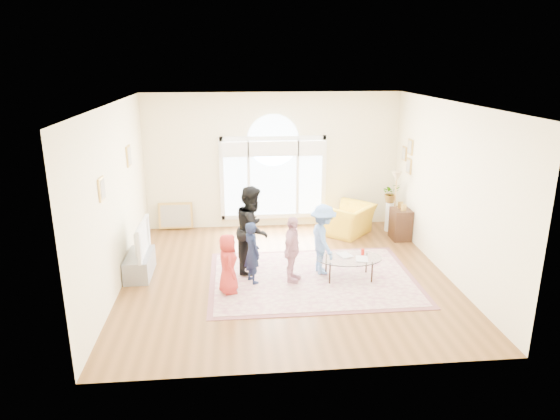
{
  "coord_description": "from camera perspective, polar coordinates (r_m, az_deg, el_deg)",
  "views": [
    {
      "loc": [
        -0.95,
        -8.59,
        3.94
      ],
      "look_at": [
        -0.09,
        0.3,
        1.21
      ],
      "focal_mm": 32.0,
      "sensor_mm": 36.0,
      "label": 1
    }
  ],
  "objects": [
    {
      "name": "ground",
      "position": [
        9.49,
        0.74,
        -7.52
      ],
      "size": [
        6.0,
        6.0,
        0.0
      ],
      "primitive_type": "plane",
      "color": "brown",
      "rests_on": "ground"
    },
    {
      "name": "floor_lamp",
      "position": [
        11.5,
        13.16,
        3.18
      ],
      "size": [
        0.27,
        0.27,
        1.51
      ],
      "color": "black",
      "rests_on": "ground"
    },
    {
      "name": "leaning_picture",
      "position": [
        12.22,
        -11.73,
        -2.18
      ],
      "size": [
        0.8,
        0.14,
        0.62
      ],
      "primitive_type": "cube",
      "rotation": [
        -0.14,
        0.0,
        0.0
      ],
      "color": "tan",
      "rests_on": "ground"
    },
    {
      "name": "child_red",
      "position": [
        8.66,
        -5.97,
        -6.12
      ],
      "size": [
        0.42,
        0.57,
        1.06
      ],
      "primitive_type": "imported",
      "rotation": [
        0.0,
        0.0,
        1.73
      ],
      "color": "#B12B27",
      "rests_on": "area_rug"
    },
    {
      "name": "child_black",
      "position": [
        9.41,
        -3.15,
        -2.19
      ],
      "size": [
        0.82,
        0.94,
        1.66
      ],
      "primitive_type": "imported",
      "rotation": [
        0.0,
        0.0,
        1.31
      ],
      "color": "black",
      "rests_on": "area_rug"
    },
    {
      "name": "child_pink",
      "position": [
        9.01,
        1.39,
        -4.54
      ],
      "size": [
        0.56,
        0.78,
        1.23
      ],
      "primitive_type": "imported",
      "rotation": [
        0.0,
        0.0,
        1.17
      ],
      "color": "#D799AE",
      "rests_on": "area_rug"
    },
    {
      "name": "tv_console",
      "position": [
        9.8,
        -15.74,
        -6.04
      ],
      "size": [
        0.45,
        1.0,
        0.42
      ],
      "primitive_type": "cube",
      "color": "gray",
      "rests_on": "ground"
    },
    {
      "name": "child_blue",
      "position": [
        9.38,
        4.94,
        -3.35
      ],
      "size": [
        0.6,
        0.92,
        1.34
      ],
      "primitive_type": "imported",
      "rotation": [
        0.0,
        0.0,
        1.69
      ],
      "color": "#618CD2",
      "rests_on": "area_rug"
    },
    {
      "name": "rug_border",
      "position": [
        9.39,
        3.73,
        -7.8
      ],
      "size": [
        3.8,
        2.8,
        0.01
      ],
      "primitive_type": "cube",
      "color": "brown",
      "rests_on": "ground"
    },
    {
      "name": "television",
      "position": [
        9.62,
        -15.94,
        -3.17
      ],
      "size": [
        0.17,
        1.08,
        0.62
      ],
      "color": "black",
      "rests_on": "tv_console"
    },
    {
      "name": "child_navy",
      "position": [
        9.01,
        -3.2,
        -4.85
      ],
      "size": [
        0.42,
        0.49,
        1.14
      ],
      "primitive_type": "imported",
      "rotation": [
        0.0,
        0.0,
        2.01
      ],
      "color": "#151F3D",
      "rests_on": "area_rug"
    },
    {
      "name": "plant_pedestal",
      "position": [
        12.06,
        12.38,
        -0.74
      ],
      "size": [
        0.2,
        0.2,
        0.7
      ],
      "primitive_type": "cylinder",
      "color": "white",
      "rests_on": "ground"
    },
    {
      "name": "area_rug",
      "position": [
        9.39,
        3.73,
        -7.78
      ],
      "size": [
        3.6,
        2.6,
        0.02
      ],
      "primitive_type": "cube",
      "color": "beige",
      "rests_on": "ground"
    },
    {
      "name": "side_cabinet",
      "position": [
        11.57,
        13.61,
        -1.58
      ],
      "size": [
        0.4,
        0.5,
        0.7
      ],
      "primitive_type": "cube",
      "color": "black",
      "rests_on": "ground"
    },
    {
      "name": "potted_plant",
      "position": [
        11.9,
        12.56,
        1.91
      ],
      "size": [
        0.48,
        0.44,
        0.45
      ],
      "primitive_type": "imported",
      "rotation": [
        0.0,
        0.0,
        0.24
      ],
      "color": "#33722D",
      "rests_on": "plant_pedestal"
    },
    {
      "name": "coffee_table",
      "position": [
        9.3,
        7.9,
        -5.52
      ],
      "size": [
        1.24,
        0.82,
        0.54
      ],
      "rotation": [
        0.0,
        0.0,
        -0.03
      ],
      "color": "silver",
      "rests_on": "ground"
    },
    {
      "name": "armchair",
      "position": [
        11.67,
        7.83,
        -1.09
      ],
      "size": [
        1.42,
        1.43,
        0.7
      ],
      "primitive_type": "imported",
      "rotation": [
        0.0,
        0.0,
        3.96
      ],
      "color": "gold",
      "rests_on": "ground"
    },
    {
      "name": "room_shell",
      "position": [
        11.7,
        -0.69,
        5.3
      ],
      "size": [
        6.0,
        6.0,
        6.0
      ],
      "color": "#F3E9BC",
      "rests_on": "ground"
    }
  ]
}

